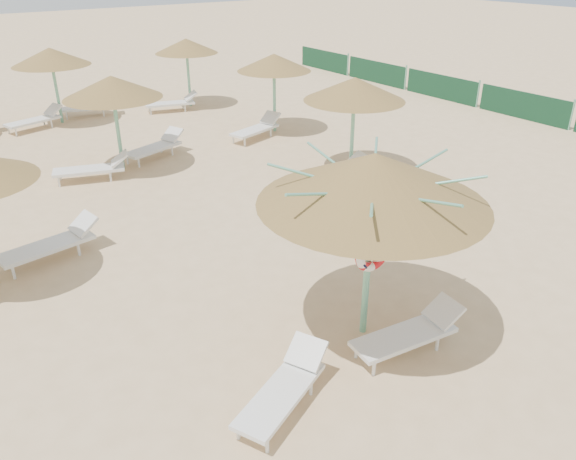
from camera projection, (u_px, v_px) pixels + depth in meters
ground at (349, 319)px, 9.81m from camera, size 120.00×120.00×0.00m
main_palapa at (374, 180)px, 8.28m from camera, size 3.52×3.52×3.16m
lounger_main_a at (285, 388)px, 7.82m from camera, size 1.88×1.25×0.66m
lounger_main_b at (410, 333)px, 8.93m from camera, size 1.95×0.80×0.69m
palapa_field at (99, 82)px, 16.54m from camera, size 14.18×13.40×2.73m
windbreak_fence at (442, 87)px, 24.13m from camera, size 0.08×19.84×1.10m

